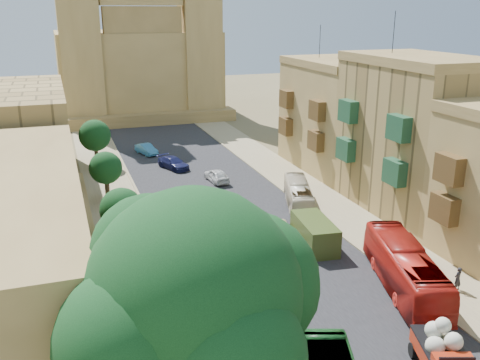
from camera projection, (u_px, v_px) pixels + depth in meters
road_surface at (226, 209)px, 49.17m from camera, size 14.00×140.00×0.01m
sidewalk_east at (318, 197)px, 52.13m from camera, size 5.00×140.00×0.01m
sidewalk_west at (121, 222)px, 46.21m from camera, size 5.00×140.00×0.01m
kerb_east at (295, 200)px, 51.33m from camera, size 0.25×140.00×0.12m
kerb_west at (150, 217)px, 46.97m from camera, size 0.25×140.00×0.12m
townhouse_c at (413, 134)px, 47.53m from camera, size 9.00×14.00×17.40m
townhouse_d at (336, 115)px, 60.36m from camera, size 9.00×14.00×15.90m
west_wall at (94, 268)px, 36.00m from camera, size 1.00×40.00×1.80m
west_building_mid at (17, 138)px, 54.65m from camera, size 10.00×22.00×10.00m
church at (138, 59)px, 90.04m from camera, size 28.00×22.50×36.30m
ficus_tree at (197, 302)px, 20.82m from camera, size 11.23×10.33×11.23m
street_tree_a at (150, 284)px, 28.83m from camera, size 3.26×3.26×5.02m
street_tree_b at (122, 210)px, 39.64m from camera, size 3.24×3.24×4.98m
street_tree_c at (106, 168)px, 50.48m from camera, size 3.12×3.12×4.79m
street_tree_d at (95, 136)px, 61.13m from camera, size 3.63×3.63×5.58m
red_truck at (446, 358)px, 25.95m from camera, size 3.50×5.55×3.07m
olive_pickup at (315, 234)px, 41.09m from camera, size 2.89×5.45×2.16m
bus_red_east at (405, 268)px, 34.59m from camera, size 5.55×11.07×3.01m
bus_cream_east at (298, 195)px, 49.28m from camera, size 4.58×8.60×2.34m
car_blue_a at (261, 258)px, 38.05m from camera, size 2.57×3.98×1.26m
car_white_a at (193, 218)px, 45.60m from camera, size 2.18×3.46×1.08m
car_cream at (279, 227)px, 43.56m from camera, size 2.26×4.15×1.11m
car_dkblue at (173, 163)px, 61.41m from camera, size 3.50×5.01×1.35m
car_white_b at (217, 175)px, 56.72m from camera, size 2.01×4.23×1.40m
car_blue_b at (146, 149)px, 67.53m from camera, size 2.55×4.22×1.31m
pedestrian_a at (458, 279)px, 34.68m from camera, size 0.68×0.53×1.64m
pedestrian_c at (379, 247)px, 39.08m from camera, size 0.67×1.18×1.90m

